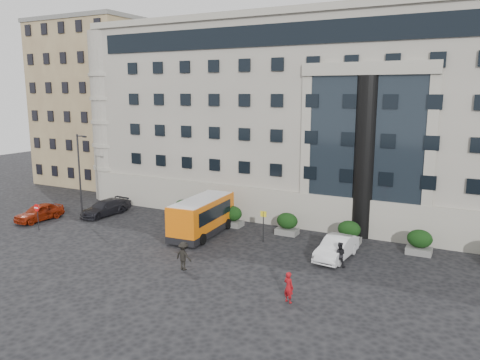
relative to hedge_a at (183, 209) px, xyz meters
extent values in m
plane|color=black|center=(4.00, -7.80, -0.93)|extent=(120.00, 120.00, 0.00)
cube|color=gray|center=(10.00, 14.20, 8.07)|extent=(44.00, 24.00, 18.00)
cylinder|color=black|center=(16.00, 2.50, 5.57)|extent=(1.80, 1.80, 13.00)
cube|color=#81694B|center=(-20.00, 12.20, 9.07)|extent=(14.00, 14.00, 20.00)
cube|color=#7F664A|center=(-23.00, 30.20, 10.07)|extent=(13.00, 13.00, 22.00)
cube|color=#5C5C5A|center=(0.00, 0.00, -0.68)|extent=(1.80, 1.20, 0.50)
ellipsoid|color=black|center=(0.00, 0.00, 0.24)|extent=(1.80, 1.26, 1.34)
cube|color=#5C5C5A|center=(5.20, 0.00, -0.68)|extent=(1.80, 1.20, 0.50)
ellipsoid|color=black|center=(5.20, 0.00, 0.24)|extent=(1.80, 1.26, 1.34)
cube|color=#5C5C5A|center=(10.40, 0.00, -0.68)|extent=(1.80, 1.20, 0.50)
ellipsoid|color=black|center=(10.40, 0.00, 0.24)|extent=(1.80, 1.26, 1.34)
cube|color=#5C5C5A|center=(15.60, 0.00, -0.68)|extent=(1.80, 1.20, 0.50)
ellipsoid|color=black|center=(15.60, 0.00, 0.24)|extent=(1.80, 1.26, 1.34)
cube|color=#5C5C5A|center=(20.80, 0.00, -0.68)|extent=(1.80, 1.20, 0.50)
ellipsoid|color=black|center=(20.80, 0.00, 0.24)|extent=(1.80, 1.26, 1.34)
cylinder|color=#262628|center=(-8.00, -4.80, 3.07)|extent=(0.16, 0.16, 8.00)
cylinder|color=#262628|center=(-7.55, -4.80, 6.92)|extent=(0.90, 0.12, 0.12)
cube|color=black|center=(-7.10, -4.80, 6.87)|extent=(0.35, 0.18, 0.14)
cylinder|color=#262628|center=(9.50, -2.80, 0.32)|extent=(0.08, 0.08, 2.50)
cube|color=yellow|center=(9.50, -2.80, 1.37)|extent=(0.50, 0.06, 0.45)
cylinder|color=#262628|center=(-9.00, -8.80, 0.17)|extent=(0.08, 0.08, 2.20)
cylinder|color=red|center=(-9.00, -8.86, 1.07)|extent=(0.64, 0.05, 0.64)
cube|color=white|center=(-9.00, -8.90, 1.07)|extent=(0.45, 0.04, 0.10)
cube|color=#DC620A|center=(4.17, -3.37, 0.86)|extent=(3.02, 7.47, 2.48)
cube|color=black|center=(4.17, -3.37, -0.48)|extent=(3.06, 7.51, 0.55)
cube|color=black|center=(4.17, -3.37, 1.11)|extent=(2.97, 5.87, 1.10)
cube|color=silver|center=(4.17, -3.37, 2.05)|extent=(2.87, 7.10, 0.18)
cylinder|color=black|center=(3.09, -5.79, -0.48)|extent=(0.34, 0.92, 0.90)
cylinder|color=black|center=(5.59, -5.61, -0.48)|extent=(0.34, 0.92, 0.90)
cylinder|color=black|center=(2.75, -1.13, -0.48)|extent=(0.34, 0.92, 0.90)
cylinder|color=black|center=(5.25, -0.95, -0.48)|extent=(0.34, 0.92, 0.90)
cube|color=maroon|center=(-9.50, 5.43, 0.61)|extent=(2.48, 3.69, 2.48)
cube|color=maroon|center=(-9.35, 2.85, 0.21)|extent=(2.27, 1.71, 1.69)
cube|color=black|center=(-9.31, 2.16, 0.56)|extent=(1.89, 0.23, 0.79)
cylinder|color=black|center=(-10.44, 2.89, -0.51)|extent=(0.30, 0.85, 0.83)
cylinder|color=black|center=(-8.27, 3.01, -0.51)|extent=(0.30, 0.85, 0.83)
cylinder|color=black|center=(-10.63, 6.16, -0.51)|extent=(0.30, 0.85, 0.83)
cylinder|color=black|center=(-8.45, 6.28, -0.51)|extent=(0.30, 0.85, 0.83)
imported|color=maroon|center=(-11.51, -6.62, -0.15)|extent=(2.06, 4.65, 1.56)
imported|color=black|center=(-7.50, -1.43, -0.26)|extent=(1.48, 4.10, 1.34)
imported|color=black|center=(-7.50, -2.48, -0.21)|extent=(2.45, 5.10, 1.43)
imported|color=black|center=(-13.00, 7.72, -0.29)|extent=(2.81, 4.85, 1.27)
imported|color=silver|center=(15.68, -3.74, -0.12)|extent=(2.15, 5.03, 1.61)
imported|color=maroon|center=(15.27, -11.90, -0.03)|extent=(0.77, 0.65, 1.81)
imported|color=black|center=(16.31, -5.23, -0.05)|extent=(0.98, 0.84, 1.75)
imported|color=black|center=(7.23, -10.55, 0.04)|extent=(1.33, 0.87, 1.94)
camera|label=1|loc=(24.30, -35.11, 10.83)|focal=35.00mm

